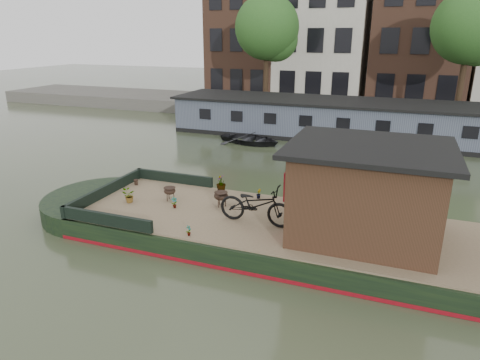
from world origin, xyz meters
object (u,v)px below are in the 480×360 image
(potted_plant_a, at_px, (174,203))
(brazier_front, at_px, (170,194))
(bicycle, at_px, (256,205))
(cabin, at_px, (366,191))
(brazier_rear, at_px, (221,199))
(dinghy, at_px, (251,137))

(potted_plant_a, relative_size, brazier_front, 0.82)
(potted_plant_a, distance_m, brazier_front, 0.69)
(bicycle, xyz_separation_m, potted_plant_a, (-2.66, 0.16, -0.38))
(cabin, relative_size, brazier_rear, 8.66)
(brazier_rear, bearing_deg, bicycle, -29.77)
(bicycle, xyz_separation_m, brazier_rear, (-1.39, 0.79, -0.32))
(bicycle, height_order, dinghy, bicycle)
(cabin, xyz_separation_m, bicycle, (-2.84, -0.33, -0.67))
(brazier_front, relative_size, dinghy, 0.12)
(bicycle, height_order, potted_plant_a, bicycle)
(cabin, relative_size, brazier_front, 9.37)
(bicycle, relative_size, brazier_rear, 4.58)
(brazier_front, bearing_deg, cabin, -3.42)
(potted_plant_a, xyz_separation_m, brazier_front, (-0.45, 0.52, 0.04))
(cabin, relative_size, potted_plant_a, 11.49)
(cabin, relative_size, dinghy, 1.16)
(cabin, distance_m, potted_plant_a, 5.60)
(cabin, xyz_separation_m, potted_plant_a, (-5.50, -0.17, -1.05))
(bicycle, distance_m, dinghy, 11.91)
(brazier_front, bearing_deg, dinghy, 95.39)
(bicycle, distance_m, brazier_front, 3.20)
(brazier_front, xyz_separation_m, brazier_rear, (1.72, 0.11, 0.02))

